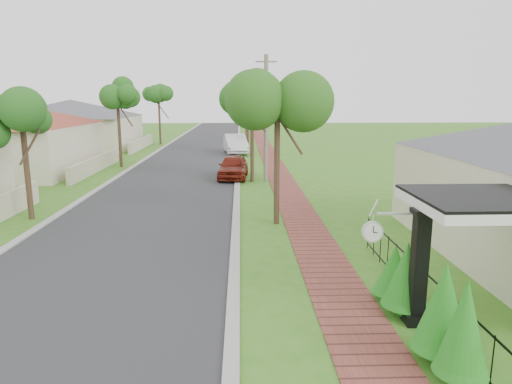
# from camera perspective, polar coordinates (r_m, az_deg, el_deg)

# --- Properties ---
(ground) EXTENTS (160.00, 160.00, 0.00)m
(ground) POSITION_cam_1_polar(r_m,az_deg,el_deg) (10.97, -6.35, -13.89)
(ground) COLOR #34731B
(ground) RESTS_ON ground
(road) EXTENTS (7.00, 120.00, 0.02)m
(road) POSITION_cam_1_polar(r_m,az_deg,el_deg) (30.48, -9.17, 2.60)
(road) COLOR #28282B
(road) RESTS_ON ground
(kerb_right) EXTENTS (0.30, 120.00, 0.10)m
(kerb_right) POSITION_cam_1_polar(r_m,az_deg,el_deg) (30.24, -2.29, 2.66)
(kerb_right) COLOR #9E9E99
(kerb_right) RESTS_ON ground
(kerb_left) EXTENTS (0.30, 120.00, 0.10)m
(kerb_left) POSITION_cam_1_polar(r_m,az_deg,el_deg) (31.16, -15.85, 2.49)
(kerb_left) COLOR #9E9E99
(kerb_left) RESTS_ON ground
(sidewalk) EXTENTS (1.50, 120.00, 0.03)m
(sidewalk) POSITION_cam_1_polar(r_m,az_deg,el_deg) (30.34, 2.63, 2.69)
(sidewalk) COLOR brown
(sidewalk) RESTS_ON ground
(porch_post) EXTENTS (0.48, 0.48, 2.52)m
(porch_post) POSITION_cam_1_polar(r_m,az_deg,el_deg) (10.26, 19.64, -9.58)
(porch_post) COLOR black
(porch_post) RESTS_ON ground
(picket_fence) EXTENTS (0.03, 8.02, 1.00)m
(picket_fence) POSITION_cam_1_polar(r_m,az_deg,el_deg) (11.46, 19.26, -10.45)
(picket_fence) COLOR black
(picket_fence) RESTS_ON ground
(street_trees) EXTENTS (10.70, 37.65, 5.89)m
(street_trees) POSITION_cam_1_polar(r_m,az_deg,el_deg) (36.90, -7.88, 11.26)
(street_trees) COLOR #382619
(street_trees) RESTS_ON ground
(hedge_row) EXTENTS (0.94, 4.17, 2.00)m
(hedge_row) POSITION_cam_1_polar(r_m,az_deg,el_deg) (9.85, 20.19, -12.29)
(hedge_row) COLOR #156D18
(hedge_row) RESTS_ON ground
(far_house_grey) EXTENTS (15.56, 15.56, 4.60)m
(far_house_grey) POSITION_cam_1_polar(r_m,az_deg,el_deg) (46.69, -21.95, 7.90)
(far_house_grey) COLOR beige
(far_house_grey) RESTS_ON ground
(parked_car_red) EXTENTS (1.94, 4.20, 1.39)m
(parked_car_red) POSITION_cam_1_polar(r_m,az_deg,el_deg) (27.27, -2.86, 3.15)
(parked_car_red) COLOR maroon
(parked_car_red) RESTS_ON ground
(parked_car_white) EXTENTS (2.34, 5.15, 1.64)m
(parked_car_white) POSITION_cam_1_polar(r_m,az_deg,el_deg) (39.73, -2.59, 6.00)
(parked_car_white) COLOR white
(parked_car_white) RESTS_ON ground
(near_tree) EXTENTS (2.31, 2.31, 5.93)m
(near_tree) POSITION_cam_1_polar(r_m,az_deg,el_deg) (16.92, 2.71, 11.67)
(near_tree) COLOR #382619
(near_tree) RESTS_ON ground
(utility_pole) EXTENTS (1.20, 0.24, 7.11)m
(utility_pole) POSITION_cam_1_polar(r_m,az_deg,el_deg) (26.28, 1.25, 9.23)
(utility_pole) COLOR slate
(utility_pole) RESTS_ON ground
(station_clock) EXTENTS (1.08, 0.13, 0.65)m
(station_clock) POSITION_cam_1_polar(r_m,az_deg,el_deg) (10.08, 14.54, -4.67)
(station_clock) COLOR silver
(station_clock) RESTS_ON ground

